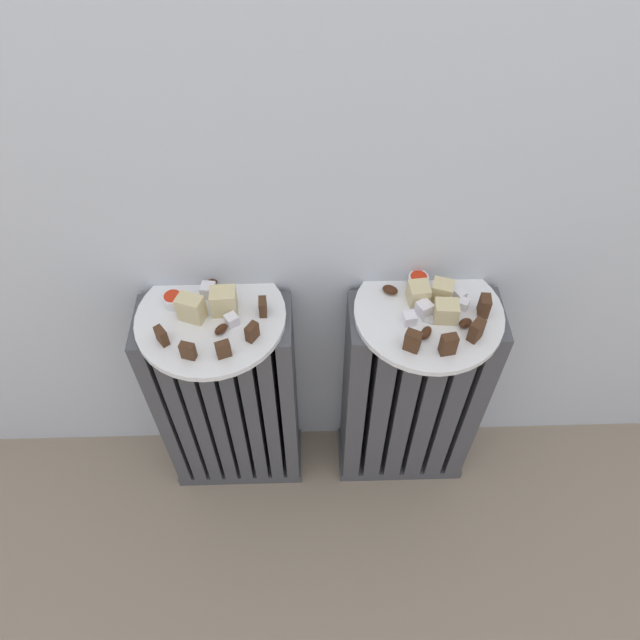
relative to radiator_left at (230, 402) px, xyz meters
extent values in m
plane|color=gray|center=(0.20, -0.28, -0.28)|extent=(6.00, 6.00, 0.00)
cube|color=#47474C|center=(0.00, 0.00, -0.26)|extent=(0.30, 0.13, 0.03)
cube|color=#47474C|center=(-0.13, 0.00, 0.02)|extent=(0.03, 0.13, 0.53)
cube|color=#47474C|center=(-0.09, 0.00, 0.02)|extent=(0.03, 0.13, 0.53)
cube|color=#47474C|center=(-0.06, 0.00, 0.02)|extent=(0.03, 0.13, 0.53)
cube|color=#47474C|center=(-0.02, 0.00, 0.02)|extent=(0.03, 0.13, 0.53)
cube|color=#47474C|center=(0.02, 0.00, 0.02)|extent=(0.03, 0.13, 0.53)
cube|color=#47474C|center=(0.06, 0.00, 0.02)|extent=(0.03, 0.13, 0.53)
cube|color=#47474C|center=(0.09, 0.00, 0.02)|extent=(0.03, 0.13, 0.53)
cube|color=#47474C|center=(0.13, 0.00, 0.02)|extent=(0.03, 0.13, 0.53)
cube|color=#47474C|center=(0.40, 0.00, -0.26)|extent=(0.30, 0.13, 0.03)
cube|color=#47474C|center=(0.27, 0.00, 0.02)|extent=(0.04, 0.13, 0.53)
cube|color=#47474C|center=(0.32, 0.00, 0.02)|extent=(0.04, 0.13, 0.53)
cube|color=#47474C|center=(0.37, 0.00, 0.02)|extent=(0.04, 0.13, 0.53)
cube|color=#47474C|center=(0.42, 0.00, 0.02)|extent=(0.04, 0.13, 0.53)
cube|color=#47474C|center=(0.47, 0.00, 0.02)|extent=(0.04, 0.13, 0.53)
cube|color=#47474C|center=(0.52, 0.00, 0.02)|extent=(0.04, 0.13, 0.53)
cylinder|color=white|center=(0.00, 0.00, 0.29)|extent=(0.27, 0.27, 0.01)
cylinder|color=white|center=(0.40, 0.00, 0.29)|extent=(0.27, 0.27, 0.01)
cube|color=#472B19|center=(-0.08, -0.06, 0.31)|extent=(0.03, 0.03, 0.03)
cube|color=#472B19|center=(-0.03, -0.09, 0.31)|extent=(0.03, 0.02, 0.03)
cube|color=#472B19|center=(0.03, -0.09, 0.31)|extent=(0.03, 0.02, 0.03)
cube|color=#472B19|center=(0.08, -0.05, 0.31)|extent=(0.03, 0.03, 0.03)
cube|color=#472B19|center=(0.10, 0.00, 0.31)|extent=(0.01, 0.03, 0.03)
cube|color=beige|center=(-0.03, 0.00, 0.32)|extent=(0.05, 0.04, 0.05)
cube|color=beige|center=(0.03, 0.01, 0.32)|extent=(0.05, 0.04, 0.05)
cube|color=white|center=(0.04, -0.02, 0.31)|extent=(0.03, 0.03, 0.02)
cube|color=white|center=(-0.01, 0.05, 0.31)|extent=(0.03, 0.03, 0.03)
ellipsoid|color=#3D1E0F|center=(0.00, 0.08, 0.31)|extent=(0.03, 0.03, 0.02)
ellipsoid|color=#3D1E0F|center=(0.02, -0.04, 0.31)|extent=(0.03, 0.03, 0.02)
cylinder|color=white|center=(-0.07, 0.03, 0.31)|extent=(0.04, 0.04, 0.02)
cylinder|color=red|center=(-0.07, 0.03, 0.31)|extent=(0.03, 0.03, 0.01)
cube|color=#472B19|center=(0.35, -0.08, 0.32)|extent=(0.03, 0.03, 0.04)
cube|color=#472B19|center=(0.41, -0.09, 0.32)|extent=(0.03, 0.02, 0.04)
cube|color=#472B19|center=(0.47, -0.07, 0.32)|extent=(0.03, 0.03, 0.04)
cube|color=#472B19|center=(0.49, -0.01, 0.32)|extent=(0.02, 0.03, 0.04)
cube|color=beige|center=(0.38, 0.03, 0.32)|extent=(0.04, 0.04, 0.04)
cube|color=beige|center=(0.42, 0.03, 0.32)|extent=(0.05, 0.04, 0.04)
cube|color=beige|center=(0.42, -0.02, 0.32)|extent=(0.04, 0.04, 0.04)
cube|color=white|center=(0.46, 0.01, 0.31)|extent=(0.03, 0.03, 0.02)
cube|color=white|center=(0.39, 0.00, 0.31)|extent=(0.03, 0.03, 0.02)
cube|color=white|center=(0.36, -0.03, 0.31)|extent=(0.02, 0.02, 0.02)
cube|color=white|center=(0.46, 0.03, 0.31)|extent=(0.02, 0.02, 0.02)
ellipsoid|color=#3D1E0F|center=(0.33, 0.05, 0.30)|extent=(0.04, 0.03, 0.02)
ellipsoid|color=#3D1E0F|center=(0.46, -0.04, 0.30)|extent=(0.03, 0.03, 0.02)
ellipsoid|color=#3D1E0F|center=(0.38, -0.06, 0.31)|extent=(0.03, 0.03, 0.02)
cylinder|color=white|center=(0.38, 0.06, 0.31)|extent=(0.04, 0.04, 0.03)
cylinder|color=red|center=(0.38, 0.06, 0.32)|extent=(0.03, 0.03, 0.01)
cube|color=silver|center=(0.37, -0.07, 0.30)|extent=(0.03, 0.06, 0.00)
cube|color=silver|center=(0.39, -0.02, 0.30)|extent=(0.03, 0.03, 0.00)
camera|label=1|loc=(0.18, -0.70, 1.12)|focal=33.37mm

